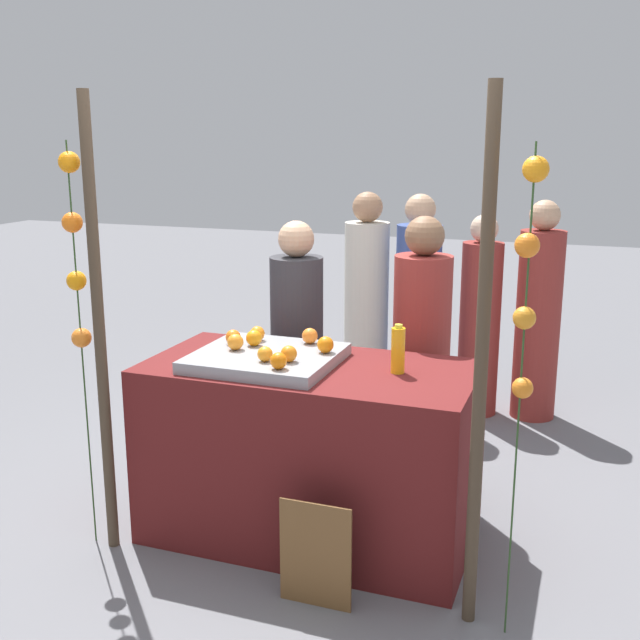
# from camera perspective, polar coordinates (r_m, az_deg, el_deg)

# --- Properties ---
(ground_plane) EXTENTS (24.00, 24.00, 0.00)m
(ground_plane) POSITION_cam_1_polar(r_m,az_deg,el_deg) (4.22, -0.72, -15.52)
(ground_plane) COLOR slate
(stall_counter) EXTENTS (1.66, 0.83, 0.93)m
(stall_counter) POSITION_cam_1_polar(r_m,az_deg,el_deg) (4.01, -0.74, -9.73)
(stall_counter) COLOR #5B1919
(stall_counter) RESTS_ON ground_plane
(orange_tray) EXTENTS (0.70, 0.64, 0.06)m
(orange_tray) POSITION_cam_1_polar(r_m,az_deg,el_deg) (3.88, -4.02, -2.83)
(orange_tray) COLOR gray
(orange_tray) RESTS_ON stall_counter
(orange_0) EXTENTS (0.08, 0.08, 0.08)m
(orange_0) POSITION_cam_1_polar(r_m,az_deg,el_deg) (3.99, -4.92, -1.34)
(orange_0) COLOR orange
(orange_0) RESTS_ON orange_tray
(orange_1) EXTENTS (0.07, 0.07, 0.07)m
(orange_1) POSITION_cam_1_polar(r_m,az_deg,el_deg) (3.71, -4.10, -2.53)
(orange_1) COLOR orange
(orange_1) RESTS_ON orange_tray
(orange_2) EXTENTS (0.08, 0.08, 0.08)m
(orange_2) POSITION_cam_1_polar(r_m,az_deg,el_deg) (4.02, -6.46, -1.27)
(orange_2) COLOR orange
(orange_2) RESTS_ON orange_tray
(orange_3) EXTENTS (0.08, 0.08, 0.08)m
(orange_3) POSITION_cam_1_polar(r_m,az_deg,el_deg) (3.59, -3.09, -3.04)
(orange_3) COLOR orange
(orange_3) RESTS_ON orange_tray
(orange_4) EXTENTS (0.08, 0.08, 0.08)m
(orange_4) POSITION_cam_1_polar(r_m,az_deg,el_deg) (3.70, -2.33, -2.52)
(orange_4) COLOR orange
(orange_4) RESTS_ON orange_tray
(orange_5) EXTENTS (0.08, 0.08, 0.08)m
(orange_5) POSITION_cam_1_polar(r_m,az_deg,el_deg) (3.92, -6.29, -1.63)
(orange_5) COLOR orange
(orange_5) RESTS_ON orange_tray
(orange_6) EXTENTS (0.08, 0.08, 0.08)m
(orange_6) POSITION_cam_1_polar(r_m,az_deg,el_deg) (4.08, -4.67, -1.00)
(orange_6) COLOR orange
(orange_6) RESTS_ON orange_tray
(orange_7) EXTENTS (0.08, 0.08, 0.08)m
(orange_7) POSITION_cam_1_polar(r_m,az_deg,el_deg) (4.01, -0.76, -1.19)
(orange_7) COLOR orange
(orange_7) RESTS_ON orange_tray
(orange_8) EXTENTS (0.08, 0.08, 0.08)m
(orange_8) POSITION_cam_1_polar(r_m,az_deg,el_deg) (3.85, 0.41, -1.84)
(orange_8) COLOR orange
(orange_8) RESTS_ON orange_tray
(juice_bottle) EXTENTS (0.07, 0.07, 0.24)m
(juice_bottle) POSITION_cam_1_polar(r_m,az_deg,el_deg) (3.72, 5.80, -2.22)
(juice_bottle) COLOR #FBAD17
(juice_bottle) RESTS_ON stall_counter
(chalkboard_sign) EXTENTS (0.33, 0.03, 0.51)m
(chalkboard_sign) POSITION_cam_1_polar(r_m,az_deg,el_deg) (3.55, -0.30, -17.04)
(chalkboard_sign) COLOR brown
(chalkboard_sign) RESTS_ON ground_plane
(vendor_left) EXTENTS (0.31, 0.31, 1.57)m
(vendor_left) POSITION_cam_1_polar(r_m,az_deg,el_deg) (4.63, -1.71, -3.00)
(vendor_left) COLOR #333338
(vendor_left) RESTS_ON ground_plane
(vendor_right) EXTENTS (0.33, 0.33, 1.62)m
(vendor_right) POSITION_cam_1_polar(r_m,az_deg,el_deg) (4.42, 7.46, -3.58)
(vendor_right) COLOR maroon
(vendor_right) RESTS_ON ground_plane
(crowd_person_0) EXTENTS (0.30, 0.30, 1.50)m
(crowd_person_0) POSITION_cam_1_polar(r_m,az_deg,el_deg) (5.81, 11.75, -0.21)
(crowd_person_0) COLOR maroon
(crowd_person_0) RESTS_ON ground_plane
(crowd_person_1) EXTENTS (0.32, 0.32, 1.61)m
(crowd_person_1) POSITION_cam_1_polar(r_m,az_deg,el_deg) (5.82, 15.85, 0.10)
(crowd_person_1) COLOR maroon
(crowd_person_1) RESTS_ON ground_plane
(crowd_person_2) EXTENTS (0.33, 0.33, 1.65)m
(crowd_person_2) POSITION_cam_1_polar(r_m,az_deg,el_deg) (5.79, 3.44, 0.74)
(crowd_person_2) COLOR beige
(crowd_person_2) RESTS_ON ground_plane
(crowd_person_3) EXTENTS (0.33, 0.33, 1.65)m
(crowd_person_3) POSITION_cam_1_polar(r_m,az_deg,el_deg) (5.71, 7.22, 0.44)
(crowd_person_3) COLOR #384C8C
(crowd_person_3) RESTS_ON ground_plane
(canopy_post_left) EXTENTS (0.06, 0.06, 2.25)m
(canopy_post_left) POSITION_cam_1_polar(r_m,az_deg,el_deg) (3.84, -16.03, -0.91)
(canopy_post_left) COLOR #473828
(canopy_post_left) RESTS_ON ground_plane
(canopy_post_right) EXTENTS (0.06, 0.06, 2.25)m
(canopy_post_right) POSITION_cam_1_polar(r_m,az_deg,el_deg) (3.16, 11.83, -3.75)
(canopy_post_right) COLOR #473828
(canopy_post_right) RESTS_ON ground_plane
(garland_strand_left) EXTENTS (0.11, 0.11, 2.03)m
(garland_strand_left) POSITION_cam_1_polar(r_m,az_deg,el_deg) (3.84, -17.71, 4.79)
(garland_strand_left) COLOR #2D4C23
(garland_strand_left) RESTS_ON ground_plane
(garland_strand_right) EXTENTS (0.11, 0.11, 2.03)m
(garland_strand_right) POSITION_cam_1_polar(r_m,az_deg,el_deg) (3.00, 15.15, 3.41)
(garland_strand_right) COLOR #2D4C23
(garland_strand_right) RESTS_ON ground_plane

